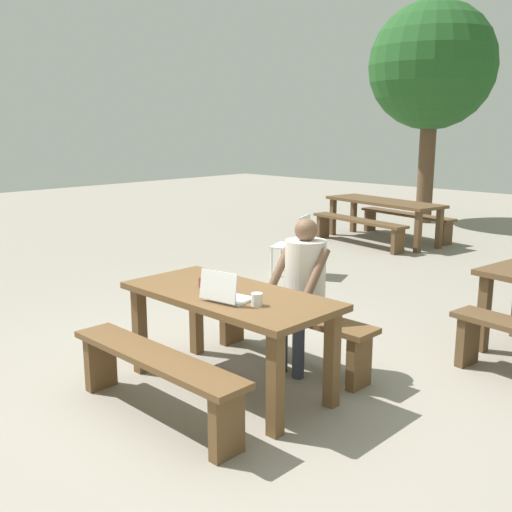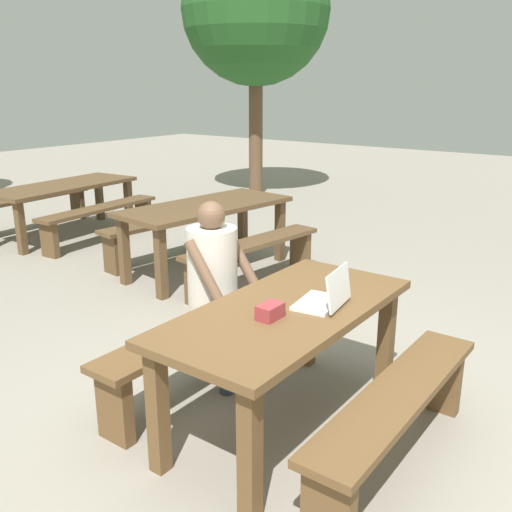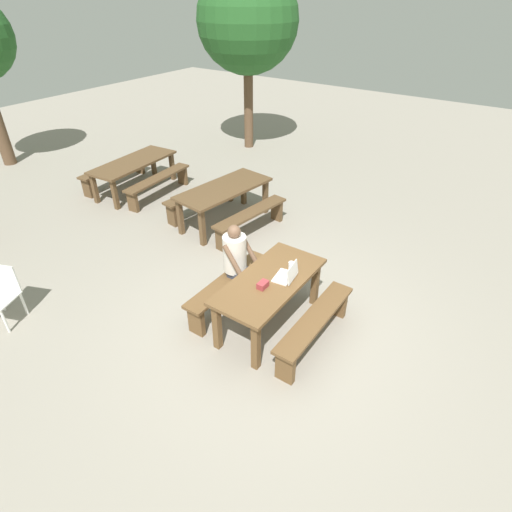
# 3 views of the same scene
# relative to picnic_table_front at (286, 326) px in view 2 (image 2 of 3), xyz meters

# --- Properties ---
(ground_plane) EXTENTS (30.00, 30.00, 0.00)m
(ground_plane) POSITION_rel_picnic_table_front_xyz_m (0.00, 0.00, -0.65)
(ground_plane) COLOR gray
(picnic_table_front) EXTENTS (1.71, 0.80, 0.77)m
(picnic_table_front) POSITION_rel_picnic_table_front_xyz_m (0.00, 0.00, 0.00)
(picnic_table_front) COLOR brown
(picnic_table_front) RESTS_ON ground
(bench_near) EXTENTS (1.64, 0.30, 0.48)m
(bench_near) POSITION_rel_picnic_table_front_xyz_m (0.00, -0.70, -0.30)
(bench_near) COLOR brown
(bench_near) RESTS_ON ground
(bench_far) EXTENTS (1.64, 0.30, 0.48)m
(bench_far) POSITION_rel_picnic_table_front_xyz_m (0.00, 0.70, -0.30)
(bench_far) COLOR brown
(bench_far) RESTS_ON ground
(laptop) EXTENTS (0.36, 0.30, 0.23)m
(laptop) POSITION_rel_picnic_table_front_xyz_m (0.14, -0.17, 0.18)
(laptop) COLOR white
(laptop) RESTS_ON picnic_table_front
(small_pouch) EXTENTS (0.15, 0.10, 0.08)m
(small_pouch) POSITION_rel_picnic_table_front_xyz_m (-0.19, -0.02, 0.16)
(small_pouch) COLOR #993338
(small_pouch) RESTS_ON picnic_table_front
(coffee_mug) EXTENTS (0.08, 0.08, 0.09)m
(coffee_mug) POSITION_rel_picnic_table_front_xyz_m (0.39, -0.09, 0.17)
(coffee_mug) COLOR white
(coffee_mug) RESTS_ON picnic_table_front
(person_seated) EXTENTS (0.44, 0.42, 1.28)m
(person_seated) POSITION_rel_picnic_table_front_xyz_m (0.16, 0.67, 0.11)
(person_seated) COLOR #333847
(person_seated) RESTS_ON ground
(picnic_table_mid) EXTENTS (2.08, 0.96, 0.70)m
(picnic_table_mid) POSITION_rel_picnic_table_front_xyz_m (2.00, 4.94, -0.04)
(picnic_table_mid) COLOR brown
(picnic_table_mid) RESTS_ON ground
(bench_mid_south) EXTENTS (1.84, 0.44, 0.47)m
(bench_mid_south) POSITION_rel_picnic_table_front_xyz_m (2.06, 4.26, -0.30)
(bench_mid_south) COLOR brown
(bench_mid_south) RESTS_ON ground
(bench_mid_north) EXTENTS (1.84, 0.44, 0.47)m
(bench_mid_north) POSITION_rel_picnic_table_front_xyz_m (1.95, 5.62, -0.30)
(bench_mid_north) COLOR brown
(bench_mid_north) RESTS_ON ground
(picnic_table_rear) EXTENTS (2.01, 1.04, 0.76)m
(picnic_table_rear) POSITION_rel_picnic_table_front_xyz_m (1.96, 2.33, -0.00)
(picnic_table_rear) COLOR brown
(picnic_table_rear) RESTS_ON ground
(bench_rear_south) EXTENTS (1.76, 0.51, 0.48)m
(bench_rear_south) POSITION_rel_picnic_table_front_xyz_m (1.87, 1.64, -0.29)
(bench_rear_south) COLOR brown
(bench_rear_south) RESTS_ON ground
(bench_rear_north) EXTENTS (1.76, 0.51, 0.48)m
(bench_rear_north) POSITION_rel_picnic_table_front_xyz_m (2.04, 3.02, -0.29)
(bench_rear_north) COLOR brown
(bench_rear_north) RESTS_ON ground
(tree_left) EXTENTS (2.56, 2.56, 4.50)m
(tree_left) POSITION_rel_picnic_table_front_xyz_m (5.95, 4.61, 2.55)
(tree_left) COLOR brown
(tree_left) RESTS_ON ground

